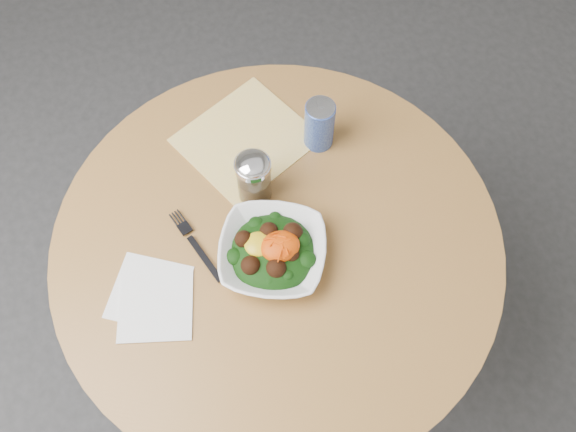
# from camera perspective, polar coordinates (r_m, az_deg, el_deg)

# --- Properties ---
(ground) EXTENTS (6.00, 6.00, 0.00)m
(ground) POSITION_cam_1_polar(r_m,az_deg,el_deg) (1.98, -0.65, -11.52)
(ground) COLOR #2D2D2F
(ground) RESTS_ON ground
(table) EXTENTS (0.90, 0.90, 0.75)m
(table) POSITION_cam_1_polar(r_m,az_deg,el_deg) (1.45, -0.86, -5.53)
(table) COLOR black
(table) RESTS_ON ground
(cloth_napkin) EXTENTS (0.33, 0.32, 0.00)m
(cloth_napkin) POSITION_cam_1_polar(r_m,az_deg,el_deg) (1.39, -3.77, 6.82)
(cloth_napkin) COLOR #E4A30C
(cloth_napkin) RESTS_ON table
(paper_napkins) EXTENTS (0.19, 0.21, 0.00)m
(paper_napkins) POSITION_cam_1_polar(r_m,az_deg,el_deg) (1.25, -11.97, -7.23)
(paper_napkins) COLOR white
(paper_napkins) RESTS_ON table
(salad_bowl) EXTENTS (0.27, 0.27, 0.08)m
(salad_bowl) POSITION_cam_1_polar(r_m,az_deg,el_deg) (1.23, -1.38, -3.19)
(salad_bowl) COLOR white
(salad_bowl) RESTS_ON table
(fork) EXTENTS (0.07, 0.18, 0.00)m
(fork) POSITION_cam_1_polar(r_m,az_deg,el_deg) (1.28, -8.30, -2.43)
(fork) COLOR black
(fork) RESTS_ON table
(spice_shaker) EXTENTS (0.07, 0.07, 0.13)m
(spice_shaker) POSITION_cam_1_polar(r_m,az_deg,el_deg) (1.27, -3.06, 3.38)
(spice_shaker) COLOR silver
(spice_shaker) RESTS_ON table
(beverage_can) EXTENTS (0.06, 0.06, 0.12)m
(beverage_can) POSITION_cam_1_polar(r_m,az_deg,el_deg) (1.34, 2.80, 8.14)
(beverage_can) COLOR #0C198E
(beverage_can) RESTS_ON table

